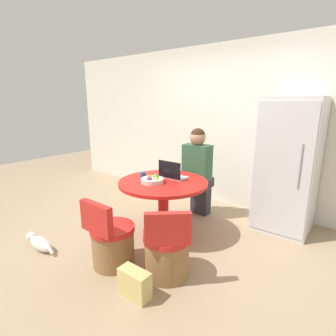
{
  "coord_description": "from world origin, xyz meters",
  "views": [
    {
      "loc": [
        2.0,
        -2.37,
        1.7
      ],
      "look_at": [
        0.03,
        0.21,
        0.88
      ],
      "focal_mm": 28.0,
      "sensor_mm": 36.0,
      "label": 1
    }
  ],
  "objects_px": {
    "chair_near_right_corner": "(167,252)",
    "person_seated": "(198,168)",
    "chair_near_camera": "(112,242)",
    "laptop": "(172,174)",
    "dining_table": "(163,196)",
    "fruit_bowl": "(153,180)",
    "refrigerator": "(288,166)",
    "cat": "(40,243)",
    "handbag": "(135,284)"
  },
  "relations": [
    {
      "from": "chair_near_right_corner",
      "to": "person_seated",
      "type": "distance_m",
      "value": 1.61
    },
    {
      "from": "chair_near_camera",
      "to": "laptop",
      "type": "relative_size",
      "value": 2.2
    },
    {
      "from": "dining_table",
      "to": "laptop",
      "type": "xyz_separation_m",
      "value": [
        0.01,
        0.17,
        0.25
      ]
    },
    {
      "from": "chair_near_right_corner",
      "to": "person_seated",
      "type": "relative_size",
      "value": 0.56
    },
    {
      "from": "laptop",
      "to": "fruit_bowl",
      "type": "xyz_separation_m",
      "value": [
        -0.08,
        -0.31,
        -0.02
      ]
    },
    {
      "from": "refrigerator",
      "to": "laptop",
      "type": "bearing_deg",
      "value": -140.35
    },
    {
      "from": "dining_table",
      "to": "fruit_bowl",
      "type": "bearing_deg",
      "value": -115.11
    },
    {
      "from": "dining_table",
      "to": "chair_near_right_corner",
      "type": "bearing_deg",
      "value": -49.33
    },
    {
      "from": "refrigerator",
      "to": "chair_near_camera",
      "type": "distance_m",
      "value": 2.42
    },
    {
      "from": "laptop",
      "to": "chair_near_right_corner",
      "type": "bearing_deg",
      "value": 123.53
    },
    {
      "from": "fruit_bowl",
      "to": "cat",
      "type": "distance_m",
      "value": 1.53
    },
    {
      "from": "chair_near_camera",
      "to": "cat",
      "type": "relative_size",
      "value": 1.43
    },
    {
      "from": "refrigerator",
      "to": "chair_near_camera",
      "type": "relative_size",
      "value": 2.34
    },
    {
      "from": "chair_near_right_corner",
      "to": "chair_near_camera",
      "type": "height_order",
      "value": "same"
    },
    {
      "from": "refrigerator",
      "to": "fruit_bowl",
      "type": "relative_size",
      "value": 6.25
    },
    {
      "from": "fruit_bowl",
      "to": "cat",
      "type": "bearing_deg",
      "value": -129.4
    },
    {
      "from": "refrigerator",
      "to": "cat",
      "type": "bearing_deg",
      "value": -132.24
    },
    {
      "from": "refrigerator",
      "to": "handbag",
      "type": "relative_size",
      "value": 5.88
    },
    {
      "from": "laptop",
      "to": "cat",
      "type": "xyz_separation_m",
      "value": [
        -0.94,
        -1.36,
        -0.7
      ]
    },
    {
      "from": "chair_near_camera",
      "to": "cat",
      "type": "bearing_deg",
      "value": 20.42
    },
    {
      "from": "person_seated",
      "to": "dining_table",
      "type": "bearing_deg",
      "value": 86.9
    },
    {
      "from": "chair_near_camera",
      "to": "laptop",
      "type": "bearing_deg",
      "value": -90.68
    },
    {
      "from": "handbag",
      "to": "refrigerator",
      "type": "bearing_deg",
      "value": 72.95
    },
    {
      "from": "laptop",
      "to": "fruit_bowl",
      "type": "bearing_deg",
      "value": 75.77
    },
    {
      "from": "person_seated",
      "to": "fruit_bowl",
      "type": "height_order",
      "value": "person_seated"
    },
    {
      "from": "dining_table",
      "to": "chair_near_right_corner",
      "type": "relative_size",
      "value": 1.49
    },
    {
      "from": "dining_table",
      "to": "chair_near_camera",
      "type": "bearing_deg",
      "value": -90.85
    },
    {
      "from": "handbag",
      "to": "fruit_bowl",
      "type": "bearing_deg",
      "value": 121.83
    },
    {
      "from": "fruit_bowl",
      "to": "cat",
      "type": "xyz_separation_m",
      "value": [
        -0.87,
        -1.06,
        -0.68
      ]
    },
    {
      "from": "dining_table",
      "to": "chair_near_camera",
      "type": "distance_m",
      "value": 0.9
    },
    {
      "from": "refrigerator",
      "to": "person_seated",
      "type": "bearing_deg",
      "value": -162.48
    },
    {
      "from": "refrigerator",
      "to": "chair_near_right_corner",
      "type": "bearing_deg",
      "value": -109.24
    },
    {
      "from": "person_seated",
      "to": "laptop",
      "type": "xyz_separation_m",
      "value": [
        -0.03,
        -0.61,
        0.03
      ]
    },
    {
      "from": "dining_table",
      "to": "cat",
      "type": "relative_size",
      "value": 2.14
    },
    {
      "from": "dining_table",
      "to": "cat",
      "type": "height_order",
      "value": "dining_table"
    },
    {
      "from": "refrigerator",
      "to": "laptop",
      "type": "relative_size",
      "value": 5.13
    },
    {
      "from": "laptop",
      "to": "fruit_bowl",
      "type": "distance_m",
      "value": 0.32
    },
    {
      "from": "refrigerator",
      "to": "dining_table",
      "type": "xyz_separation_m",
      "value": [
        -1.19,
        -1.15,
        -0.35
      ]
    },
    {
      "from": "refrigerator",
      "to": "chair_near_right_corner",
      "type": "distance_m",
      "value": 2.01
    },
    {
      "from": "chair_near_right_corner",
      "to": "chair_near_camera",
      "type": "bearing_deg",
      "value": -20.76
    },
    {
      "from": "fruit_bowl",
      "to": "dining_table",
      "type": "bearing_deg",
      "value": 64.89
    },
    {
      "from": "dining_table",
      "to": "cat",
      "type": "bearing_deg",
      "value": -128.02
    },
    {
      "from": "person_seated",
      "to": "fruit_bowl",
      "type": "bearing_deg",
      "value": 83.46
    },
    {
      "from": "chair_near_right_corner",
      "to": "laptop",
      "type": "height_order",
      "value": "laptop"
    },
    {
      "from": "chair_near_right_corner",
      "to": "fruit_bowl",
      "type": "xyz_separation_m",
      "value": [
        -0.62,
        0.52,
        0.5
      ]
    },
    {
      "from": "laptop",
      "to": "handbag",
      "type": "relative_size",
      "value": 1.15
    },
    {
      "from": "dining_table",
      "to": "cat",
      "type": "distance_m",
      "value": 1.57
    },
    {
      "from": "chair_near_camera",
      "to": "laptop",
      "type": "height_order",
      "value": "laptop"
    },
    {
      "from": "laptop",
      "to": "fruit_bowl",
      "type": "relative_size",
      "value": 1.22
    },
    {
      "from": "person_seated",
      "to": "chair_near_camera",
      "type": "bearing_deg",
      "value": 88.08
    }
  ]
}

